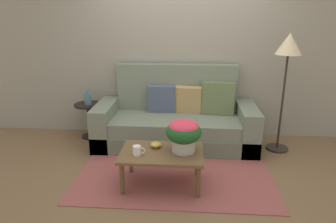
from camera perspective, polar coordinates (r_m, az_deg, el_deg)
The scene contains 11 objects.
ground_plane at distance 3.95m, azimuth 1.32°, elevation -10.55°, with size 14.00×14.00×0.00m, color brown.
wall_back at distance 4.77m, azimuth 2.28°, elevation 13.11°, with size 6.40×0.12×2.96m, color gray.
area_rug at distance 3.92m, azimuth 1.30°, elevation -10.70°, with size 2.31×1.66×0.01m, color #994C47.
couch at distance 4.56m, azimuth 1.60°, elevation -1.87°, with size 2.29×0.89×1.14m.
coffee_table at distance 3.47m, azimuth -1.15°, elevation -8.16°, with size 0.91×0.60×0.41m.
side_table at distance 4.91m, azimuth -14.41°, elevation -0.49°, with size 0.40×0.40×0.54m.
floor_lamp at distance 4.38m, azimuth 21.18°, elevation 9.72°, with size 0.34×0.34×1.62m.
potted_plant at distance 3.38m, azimuth 2.89°, elevation -3.87°, with size 0.39×0.39×0.36m.
coffee_mug at distance 3.37m, azimuth -5.68°, elevation -7.13°, with size 0.13×0.09×0.10m.
snack_bowl at distance 3.54m, azimuth -2.26°, elevation -6.09°, with size 0.13×0.13×0.07m.
table_vase at distance 4.82m, azimuth -14.51°, elevation 2.35°, with size 0.11×0.11×0.22m.
Camera 1 is at (0.17, -3.46, 1.89)m, focal length 33.18 mm.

